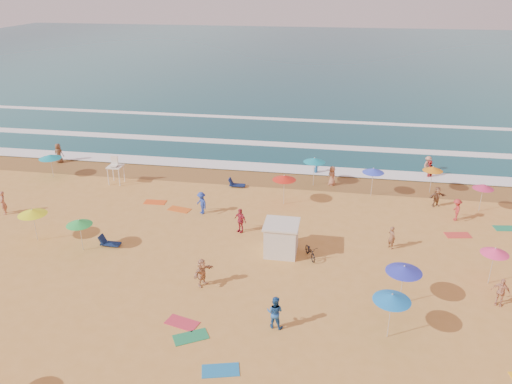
# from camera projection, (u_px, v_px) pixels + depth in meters

# --- Properties ---
(ground) EXTENTS (220.00, 220.00, 0.00)m
(ground) POSITION_uv_depth(u_px,v_px,m) (247.00, 249.00, 32.62)
(ground) COLOR gold
(ground) RESTS_ON ground
(ocean) EXTENTS (220.00, 140.00, 0.18)m
(ocean) POSITION_uv_depth(u_px,v_px,m) (318.00, 58.00, 108.56)
(ocean) COLOR #0C4756
(ocean) RESTS_ON ground
(wet_sand) EXTENTS (220.00, 220.00, 0.00)m
(wet_sand) POSITION_uv_depth(u_px,v_px,m) (273.00, 179.00, 43.92)
(wet_sand) COLOR olive
(wet_sand) RESTS_ON ground
(surf_foam) EXTENTS (200.00, 18.70, 0.05)m
(surf_foam) POSITION_uv_depth(u_px,v_px,m) (284.00, 147.00, 51.85)
(surf_foam) COLOR white
(surf_foam) RESTS_ON ground
(cabana) EXTENTS (2.00, 2.00, 2.00)m
(cabana) POSITION_uv_depth(u_px,v_px,m) (281.00, 239.00, 31.84)
(cabana) COLOR silver
(cabana) RESTS_ON ground
(cabana_roof) EXTENTS (2.20, 2.20, 0.12)m
(cabana_roof) POSITION_uv_depth(u_px,v_px,m) (282.00, 224.00, 31.42)
(cabana_roof) COLOR silver
(cabana_roof) RESTS_ON cabana
(bicycle) EXTENTS (1.22, 1.82, 0.91)m
(bicycle) POSITION_uv_depth(u_px,v_px,m) (310.00, 251.00, 31.49)
(bicycle) COLOR black
(bicycle) RESTS_ON ground
(lifeguard_stand) EXTENTS (1.20, 1.20, 2.10)m
(lifeguard_stand) POSITION_uv_depth(u_px,v_px,m) (116.00, 172.00, 42.58)
(lifeguard_stand) COLOR white
(lifeguard_stand) RESTS_ON ground
(beach_umbrellas) EXTENTS (57.27, 29.46, 0.79)m
(beach_umbrellas) POSITION_uv_depth(u_px,v_px,m) (253.00, 224.00, 31.31)
(beach_umbrellas) COLOR #E7F319
(beach_umbrellas) RESTS_ON ground
(loungers) EXTENTS (47.08, 24.80, 0.34)m
(loungers) POSITION_uv_depth(u_px,v_px,m) (297.00, 288.00, 28.26)
(loungers) COLOR #101E50
(loungers) RESTS_ON ground
(towels) EXTENTS (39.82, 18.59, 0.03)m
(towels) POSITION_uv_depth(u_px,v_px,m) (221.00, 270.00, 30.26)
(towels) COLOR #D54D1A
(towels) RESTS_ON ground
(beachgoers) EXTENTS (38.88, 25.83, 2.13)m
(beachgoers) POSITION_uv_depth(u_px,v_px,m) (274.00, 208.00, 36.51)
(beachgoers) COLOR red
(beachgoers) RESTS_ON ground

